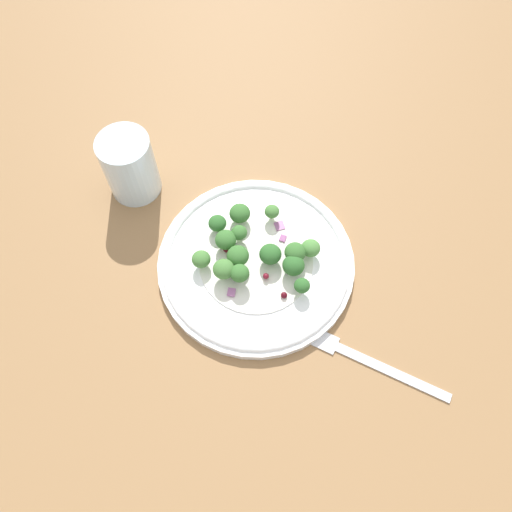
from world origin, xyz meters
The scene contains 27 objects.
ground_plane centered at (0.00, 0.00, -1.00)cm, with size 180.00×180.00×2.00cm, color olive.
plate centered at (-2.07, -2.33, 0.86)cm, with size 26.90×26.90×1.70cm.
dressing_pool centered at (-2.07, -2.33, 1.30)cm, with size 15.60×15.60×0.20cm, color white.
broccoli_floret_0 centered at (-8.27, 1.57, 2.93)cm, with size 2.52×2.52×2.55cm.
broccoli_floret_1 centered at (-4.02, 1.88, 3.16)cm, with size 2.90×2.90×2.94cm.
broccoli_floret_2 centered at (3.76, 1.72, 3.07)cm, with size 2.07×2.07×2.10cm.
broccoli_floret_3 centered at (-1.93, 1.67, 3.22)cm, with size 2.21×2.21×2.23cm.
broccoli_floret_4 centered at (0.90, -6.58, 3.08)cm, with size 2.96×2.96×3.00cm.
broccoli_floret_5 centered at (2.20, -5.28, 3.29)cm, with size 2.86×2.86×2.89cm.
broccoli_floret_6 centered at (-3.38, 4.78, 2.97)cm, with size 2.51×2.51×2.54cm.
broccoli_floret_7 centered at (-4.18, -1.14, 3.34)cm, with size 2.96×2.96×3.00cm.
broccoli_floret_8 centered at (-0.17, 4.16, 3.07)cm, with size 2.92×2.92×2.96cm.
broccoli_floret_9 centered at (-0.54, -3.46, 3.12)cm, with size 2.98×2.98×3.02cm.
broccoli_floret_10 centered at (4.44, -5.92, 2.92)cm, with size 2.59×2.59×2.62cm.
broccoli_floret_11 centered at (-0.25, -9.47, 2.94)cm, with size 2.11×2.11×2.14cm.
broccoli_floret_12 centered at (-5.56, -3.41, 3.54)cm, with size 2.54×2.54×2.57cm.
broccoli_floret_13 centered at (-6.85, -1.66, 3.48)cm, with size 2.84×2.84×2.88cm.
cranberry_0 centered at (-4.35, 1.39, 1.67)cm, with size 0.95×0.95×0.95cm, color maroon.
cranberry_1 centered at (-2.61, -5.23, 2.02)cm, with size 0.82×0.82×0.82cm, color maroon.
cranberry_2 centered at (-5.70, -0.64, 2.00)cm, with size 0.76×0.76×0.76cm, color #4C0A14.
cranberry_3 centered at (-2.32, -8.73, 1.70)cm, with size 0.86×0.86×0.86cm, color #4C0A14.
onion_bit_0 centered at (2.92, -1.90, 1.44)cm, with size 1.02×0.85×0.38cm, color #843D75.
onion_bit_1 centered at (3.83, 0.14, 1.40)cm, with size 1.40×1.31×0.33cm, color #A35B93.
onion_bit_2 centered at (-7.56, -4.25, 1.73)cm, with size 1.10×1.01×0.32cm, color #A35B93.
onion_bit_3 centered at (-4.80, -2.36, 1.88)cm, with size 1.18×0.94×0.37cm, color #843D75.
fork centered at (1.13, -21.88, 0.25)cm, with size 10.04×17.39×0.50cm.
water_glass centered at (-8.44, 18.86, 5.04)cm, with size 7.42×7.42×10.08cm, color silver.
Camera 1 is at (-20.82, -27.19, 63.80)cm, focal length 36.01 mm.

